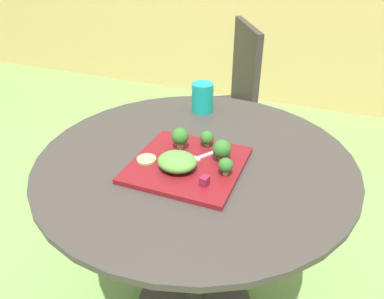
{
  "coord_description": "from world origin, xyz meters",
  "views": [
    {
      "loc": [
        0.33,
        -0.86,
        1.28
      ],
      "look_at": [
        0.0,
        -0.03,
        0.75
      ],
      "focal_mm": 34.4,
      "sensor_mm": 36.0,
      "label": 1
    }
  ],
  "objects": [
    {
      "name": "beet_chunk_0",
      "position": [
        0.08,
        -0.14,
        0.73
      ],
      "size": [
        0.02,
        0.03,
        0.02
      ],
      "primitive_type": "cube",
      "rotation": [
        0.0,
        0.0,
        1.44
      ],
      "color": "maroon",
      "rests_on": "salad_plate"
    },
    {
      "name": "broccoli_floret_2",
      "position": [
        0.02,
        0.05,
        0.75
      ],
      "size": [
        0.04,
        0.04,
        0.05
      ],
      "color": "#99B770",
      "rests_on": "salad_plate"
    },
    {
      "name": "bamboo_fence",
      "position": [
        0.0,
        2.2,
        0.76
      ],
      "size": [
        8.0,
        0.08,
        1.52
      ],
      "primitive_type": "cube",
      "color": "tan",
      "rests_on": "ground_plane"
    },
    {
      "name": "drinking_glass",
      "position": [
        -0.09,
        0.31,
        0.76
      ],
      "size": [
        0.08,
        0.08,
        0.11
      ],
      "color": "#149989",
      "rests_on": "patio_table"
    },
    {
      "name": "fork",
      "position": [
        0.03,
        -0.02,
        0.73
      ],
      "size": [
        0.1,
        0.14,
        0.0
      ],
      "color": "silver",
      "rests_on": "salad_plate"
    },
    {
      "name": "lettuce_mound",
      "position": [
        -0.01,
        -0.1,
        0.75
      ],
      "size": [
        0.11,
        0.1,
        0.05
      ],
      "primitive_type": "ellipsoid",
      "color": "#519338",
      "rests_on": "salad_plate"
    },
    {
      "name": "salad_plate",
      "position": [
        0.0,
        -0.06,
        0.72
      ],
      "size": [
        0.3,
        0.3,
        0.01
      ],
      "primitive_type": "cube",
      "color": "maroon",
      "rests_on": "patio_table"
    },
    {
      "name": "broccoli_floret_1",
      "position": [
        -0.05,
        0.01,
        0.76
      ],
      "size": [
        0.05,
        0.05,
        0.07
      ],
      "color": "#99B770",
      "rests_on": "salad_plate"
    },
    {
      "name": "cucumber_slice_0",
      "position": [
        -0.11,
        -0.09,
        0.73
      ],
      "size": [
        0.06,
        0.06,
        0.01
      ],
      "primitive_type": "cylinder",
      "color": "#8EB766",
      "rests_on": "salad_plate"
    },
    {
      "name": "broccoli_floret_3",
      "position": [
        0.12,
        -0.08,
        0.75
      ],
      "size": [
        0.04,
        0.04,
        0.05
      ],
      "color": "#99B770",
      "rests_on": "salad_plate"
    },
    {
      "name": "broccoli_floret_0",
      "position": [
        0.08,
        -0.01,
        0.76
      ],
      "size": [
        0.05,
        0.05,
        0.06
      ],
      "color": "#99B770",
      "rests_on": "salad_plate"
    },
    {
      "name": "patio_chair",
      "position": [
        -0.18,
        0.87,
        0.53
      ],
      "size": [
        0.6,
        0.6,
        0.9
      ],
      "color": "#332D28",
      "rests_on": "ground_plane"
    },
    {
      "name": "patio_table",
      "position": [
        0.0,
        0.0,
        0.46
      ],
      "size": [
        0.93,
        0.93,
        0.71
      ],
      "color": "#38332D",
      "rests_on": "ground_plane"
    }
  ]
}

